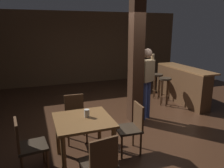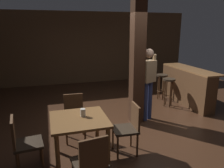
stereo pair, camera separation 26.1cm
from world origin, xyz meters
The scene contains 13 objects.
ground_plane centered at (0.00, 0.00, 0.00)m, with size 10.80×10.80×0.00m, color #382114.
wall_back centered at (0.00, 4.50, 1.40)m, with size 8.00×0.10×2.80m, color brown.
pillar centered at (0.16, 0.30, 1.40)m, with size 0.28×0.28×2.80m, color #382114.
dining_table centered at (-1.36, -0.93, 0.63)m, with size 0.90×0.90×0.77m.
chair_north centered at (-1.34, -0.12, 0.51)m, with size 0.44×0.44×0.89m.
chair_south centered at (-1.34, -1.78, 0.51)m, with size 0.47×0.47×0.89m.
chair_west centered at (-2.23, -0.96, 0.51)m, with size 0.46×0.46×0.89m.
chair_east centered at (-0.49, -0.92, 0.51)m, with size 0.44×0.44×0.89m.
napkin_cup centered at (-1.28, -0.87, 0.83)m, with size 0.09×0.09×0.13m, color beige.
standing_person centered at (0.46, 0.31, 1.00)m, with size 0.46×0.32×1.72m.
bar_counter centered at (2.09, 1.09, 0.53)m, with size 0.56×2.10×1.04m.
bar_stool_near centered at (1.45, 1.01, 0.60)m, with size 0.35×0.35×0.80m.
bar_stool_mid centered at (1.59, 1.65, 0.58)m, with size 0.35×0.35×0.78m.
Camera 2 is at (-1.79, -4.21, 2.18)m, focal length 35.00 mm.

